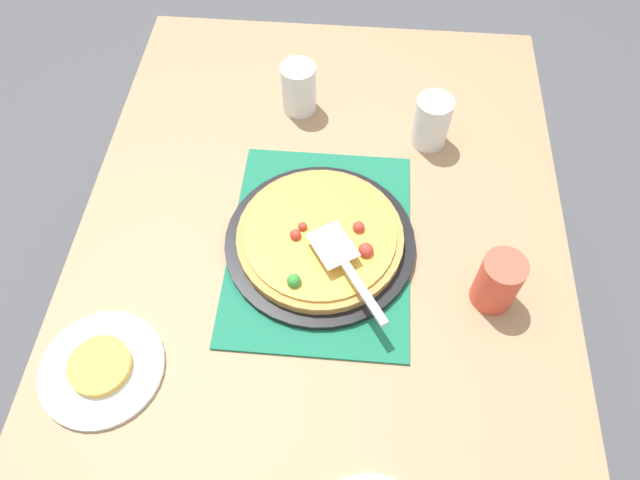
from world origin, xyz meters
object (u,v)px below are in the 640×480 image
object	(u,v)px
pizza	(320,237)
served_slice_right	(100,366)
pizza_pan	(320,242)
plate_far_right	(102,368)
cup_corner	(299,88)
pizza_server	(345,264)
cup_near	(432,121)
cup_far	(498,282)

from	to	relation	value
pizza	served_slice_right	bearing A→B (deg)	-51.27
pizza_pan	plate_far_right	world-z (taller)	pizza_pan
cup_corner	pizza_server	world-z (taller)	cup_corner
pizza_server	cup_near	bearing A→B (deg)	156.56
pizza_server	cup_corner	bearing A→B (deg)	-163.90
pizza	served_slice_right	distance (m)	0.47
pizza	cup_near	distance (m)	0.38
cup_near	cup_far	distance (m)	0.41
pizza_pan	plate_far_right	distance (m)	0.47
pizza	plate_far_right	bearing A→B (deg)	-51.27
plate_far_right	cup_near	size ratio (longest dim) A/B	1.83
pizza	cup_near	xyz separation A→B (m)	(-0.31, 0.22, 0.03)
cup_near	cup_far	xyz separation A→B (m)	(0.39, 0.11, 0.00)
pizza	cup_corner	bearing A→B (deg)	-168.03
pizza	cup_far	distance (m)	0.35
served_slice_right	pizza_server	distance (m)	0.47
pizza_pan	cup_far	bearing A→B (deg)	75.02
pizza_pan	cup_far	distance (m)	0.35
pizza	plate_far_right	size ratio (longest dim) A/B	1.50
pizza	cup_far	world-z (taller)	cup_far
pizza	cup_corner	xyz separation A→B (m)	(-0.39, -0.08, 0.03)
served_slice_right	pizza_pan	bearing A→B (deg)	128.88
cup_near	cup_far	world-z (taller)	same
pizza	cup_corner	world-z (taller)	cup_corner
pizza	served_slice_right	world-z (taller)	pizza
plate_far_right	served_slice_right	world-z (taller)	served_slice_right
pizza	pizza_pan	bearing A→B (deg)	-146.58
plate_far_right	cup_far	size ratio (longest dim) A/B	1.83
served_slice_right	cup_corner	bearing A→B (deg)	157.48
plate_far_right	cup_far	bearing A→B (deg)	106.27
pizza_pan	served_slice_right	world-z (taller)	served_slice_right
cup_far	served_slice_right	bearing A→B (deg)	-73.73
cup_corner	plate_far_right	bearing A→B (deg)	-22.52
plate_far_right	served_slice_right	xyz separation A→B (m)	(0.00, 0.00, 0.01)
cup_corner	cup_far	bearing A→B (deg)	41.13
plate_far_right	cup_corner	distance (m)	0.74
cup_corner	cup_near	bearing A→B (deg)	75.00
plate_far_right	served_slice_right	bearing A→B (deg)	0.00
plate_far_right	cup_corner	size ratio (longest dim) A/B	1.83
cup_near	cup_far	bearing A→B (deg)	15.91
cup_near	pizza_pan	bearing A→B (deg)	-35.97
plate_far_right	served_slice_right	distance (m)	0.01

